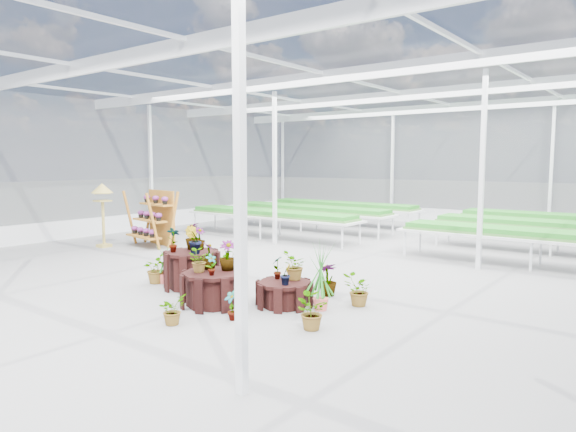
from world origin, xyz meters
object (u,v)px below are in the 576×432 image
Objects in this scene: plinth_low at (284,294)px; shelf_rack at (151,219)px; plinth_mid at (213,289)px; bird_table at (103,215)px; plinth_tall at (192,270)px.

shelf_rack reaches higher than plinth_low.
shelf_rack is (-5.93, 3.29, 0.52)m from plinth_mid.
bird_table is (-7.91, 1.66, 0.71)m from plinth_low.
plinth_mid is (1.20, -0.60, -0.07)m from plinth_tall.
bird_table reaches higher than shelf_rack.
shelf_rack is 1.36m from bird_table.
plinth_tall is at bearing -19.23° from shelf_rack.
shelf_rack is at bearing 32.00° from bird_table.
plinth_tall is 5.46m from shelf_rack.
shelf_rack is (-4.73, 2.69, 0.45)m from plinth_tall.
plinth_low is at bearing 2.60° from plinth_tall.
plinth_low is 0.51× the size of bird_table.
plinth_tall is 6.00m from bird_table.
bird_table is (-0.98, -0.93, 0.11)m from shelf_rack.
bird_table is (-5.71, 1.76, 0.56)m from plinth_tall.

